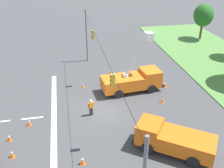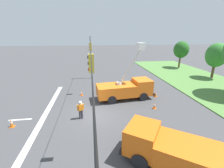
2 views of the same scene
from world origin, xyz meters
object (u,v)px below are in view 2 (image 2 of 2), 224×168
(traffic_cone_mid_left, at_px, (11,123))
(tree_west, at_px, (216,55))
(road_worker, at_px, (81,109))
(traffic_cone_mid_right, at_px, (156,94))
(traffic_cone_near_bucket, at_px, (155,106))
(traffic_cone_lane_edge_b, at_px, (82,93))
(tree_far_west, at_px, (181,50))
(utility_truck_bucket_lift, at_px, (126,88))
(utility_truck_support_near, at_px, (174,150))
(traffic_cone_lane_edge_a, at_px, (107,84))

(traffic_cone_mid_left, bearing_deg, tree_west, 111.50)
(road_worker, height_order, traffic_cone_mid_right, road_worker)
(traffic_cone_near_bucket, bearing_deg, traffic_cone_mid_left, -83.54)
(road_worker, distance_m, traffic_cone_lane_edge_b, 5.67)
(tree_far_west, height_order, traffic_cone_near_bucket, tree_far_west)
(utility_truck_bucket_lift, xyz_separation_m, traffic_cone_near_bucket, (3.00, 2.38, -1.03))
(tree_west, bearing_deg, tree_far_west, -173.61)
(traffic_cone_mid_right, bearing_deg, tree_far_west, 141.16)
(traffic_cone_mid_right, bearing_deg, traffic_cone_mid_left, -72.81)
(tree_west, xyz_separation_m, traffic_cone_mid_left, (11.05, -28.04, -3.70))
(utility_truck_bucket_lift, bearing_deg, traffic_cone_mid_left, -67.52)
(traffic_cone_mid_left, relative_size, traffic_cone_mid_right, 0.96)
(road_worker, bearing_deg, utility_truck_bucket_lift, 127.33)
(tree_west, relative_size, traffic_cone_mid_right, 7.71)
(road_worker, bearing_deg, traffic_cone_mid_left, -84.39)
(road_worker, height_order, traffic_cone_mid_left, road_worker)
(utility_truck_support_near, distance_m, traffic_cone_near_bucket, 7.37)
(utility_truck_support_near, bearing_deg, traffic_cone_near_bucket, 164.74)
(utility_truck_bucket_lift, distance_m, road_worker, 6.52)
(tree_west, xyz_separation_m, traffic_cone_near_bucket, (9.54, -14.77, -3.75))
(traffic_cone_near_bucket, distance_m, traffic_cone_lane_edge_a, 8.75)
(tree_far_west, bearing_deg, utility_truck_support_near, -31.68)
(utility_truck_support_near, bearing_deg, traffic_cone_mid_left, -116.11)
(traffic_cone_mid_left, distance_m, traffic_cone_mid_right, 15.38)
(utility_truck_support_near, height_order, traffic_cone_mid_left, utility_truck_support_near)
(utility_truck_support_near, relative_size, traffic_cone_near_bucket, 9.25)
(tree_far_west, distance_m, traffic_cone_mid_left, 33.80)
(tree_west, relative_size, utility_truck_bucket_lift, 0.89)
(utility_truck_bucket_lift, relative_size, traffic_cone_lane_edge_b, 11.00)
(tree_west, bearing_deg, traffic_cone_lane_edge_b, -77.85)
(traffic_cone_lane_edge_a, height_order, traffic_cone_lane_edge_b, traffic_cone_lane_edge_a)
(tree_west, height_order, traffic_cone_near_bucket, tree_west)
(tree_far_west, relative_size, traffic_cone_mid_left, 7.92)
(traffic_cone_lane_edge_a, bearing_deg, traffic_cone_mid_left, -44.74)
(traffic_cone_mid_left, distance_m, traffic_cone_lane_edge_b, 8.26)
(tree_far_west, bearing_deg, road_worker, -47.82)
(traffic_cone_near_bucket, relative_size, traffic_cone_lane_edge_b, 1.09)
(tree_far_west, height_order, traffic_cone_mid_right, tree_far_west)
(utility_truck_bucket_lift, xyz_separation_m, traffic_cone_mid_left, (4.51, -10.89, -0.98))
(tree_west, bearing_deg, traffic_cone_mid_right, -64.04)
(road_worker, xyz_separation_m, traffic_cone_mid_right, (-3.98, 8.97, -0.60))
(utility_truck_bucket_lift, relative_size, traffic_cone_near_bucket, 10.08)
(tree_west, bearing_deg, traffic_cone_near_bucket, -57.13)
(utility_truck_support_near, bearing_deg, traffic_cone_mid_right, 161.68)
(utility_truck_bucket_lift, distance_m, traffic_cone_lane_edge_a, 5.13)
(tree_west, relative_size, traffic_cone_lane_edge_b, 9.83)
(utility_truck_support_near, xyz_separation_m, road_worker, (-6.12, -5.63, -0.15))
(road_worker, xyz_separation_m, traffic_cone_mid_left, (0.56, -5.72, -0.62))
(tree_far_west, distance_m, traffic_cone_lane_edge_b, 25.86)
(road_worker, bearing_deg, traffic_cone_lane_edge_b, -177.51)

